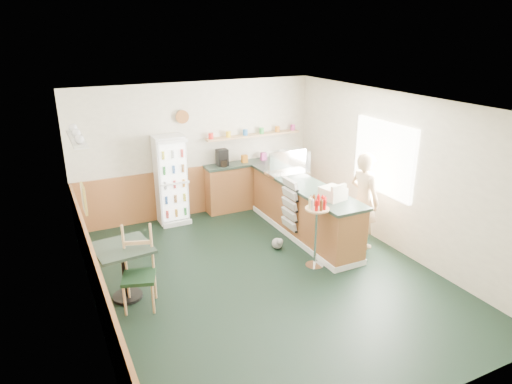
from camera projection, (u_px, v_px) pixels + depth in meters
ground at (265, 277)px, 7.15m from camera, size 6.00×6.00×0.00m
room_envelope at (231, 173)px, 7.15m from camera, size 5.04×6.02×2.72m
service_counter at (303, 212)px, 8.46m from camera, size 0.68×3.01×1.01m
back_counter at (255, 182)px, 9.82m from camera, size 2.24×0.42×1.69m
drinks_fridge at (171, 180)px, 8.89m from camera, size 0.58×0.51×1.74m
display_case at (288, 163)px, 8.72m from camera, size 0.80×0.42×0.45m
cash_register at (333, 193)px, 7.50m from camera, size 0.40×0.42×0.20m
shopkeeper at (364, 200)px, 7.91m from camera, size 0.48×0.62×1.71m
condiment_stand at (317, 220)px, 7.19m from camera, size 0.38×0.38×1.19m
newspaper_rack at (290, 204)px, 8.15m from camera, size 0.09×0.48×0.95m
cafe_table at (124, 262)px, 6.40m from camera, size 0.82×0.82×0.82m
cafe_chair at (136, 265)px, 6.26m from camera, size 0.55×0.55×1.17m
dog_doorstop at (278, 243)px, 8.01m from camera, size 0.19×0.25×0.23m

